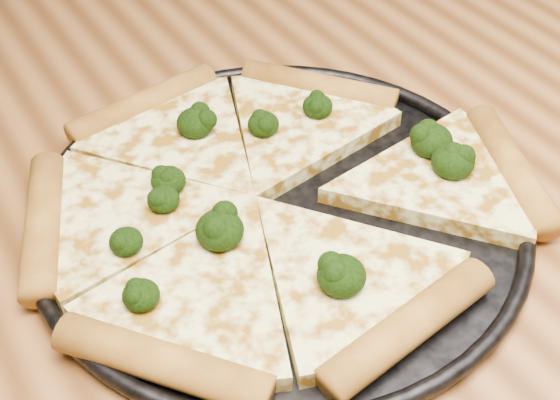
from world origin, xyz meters
TOP-DOWN VIEW (x-y plane):
  - dining_table at (0.00, 0.00)m, footprint 1.20×0.90m
  - pizza_pan at (-0.03, 0.03)m, footprint 0.35×0.35m
  - pizza at (-0.04, 0.04)m, footprint 0.38×0.33m
  - broccoli_florets at (-0.02, 0.03)m, footprint 0.27×0.21m

SIDE VIEW (x-z plane):
  - dining_table at x=0.00m, z-range 0.28..1.03m
  - pizza_pan at x=-0.03m, z-range 0.75..0.77m
  - pizza at x=-0.04m, z-range 0.75..0.78m
  - broccoli_florets at x=-0.02m, z-range 0.77..0.79m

